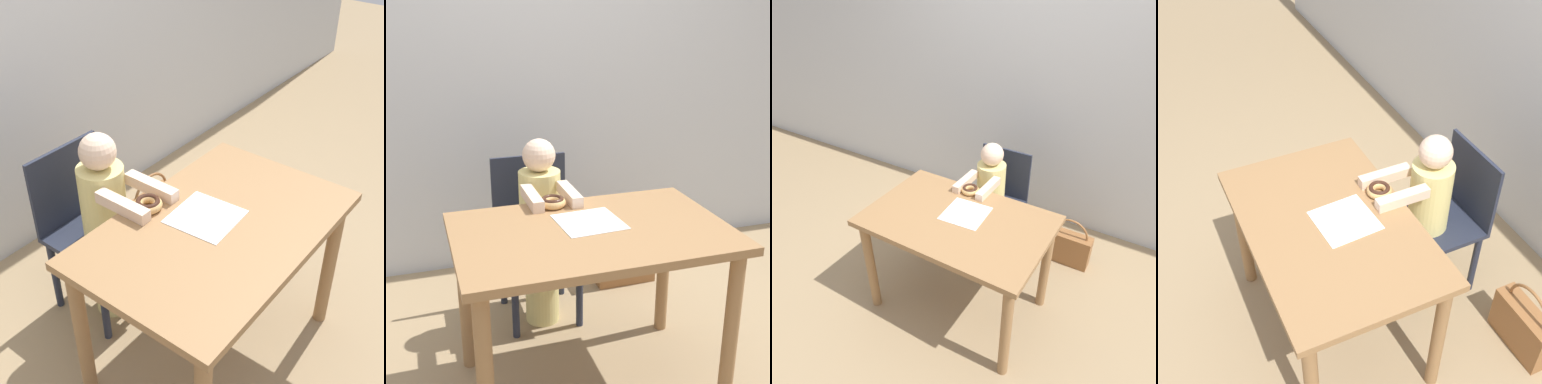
{
  "view_description": "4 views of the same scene",
  "coord_description": "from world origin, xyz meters",
  "views": [
    {
      "loc": [
        -1.33,
        -0.9,
        1.99
      ],
      "look_at": [
        -0.02,
        0.11,
        0.85
      ],
      "focal_mm": 50.0,
      "sensor_mm": 36.0,
      "label": 1
    },
    {
      "loc": [
        -0.64,
        -1.81,
        1.56
      ],
      "look_at": [
        -0.02,
        0.11,
        0.85
      ],
      "focal_mm": 50.0,
      "sensor_mm": 36.0,
      "label": 2
    },
    {
      "loc": [
        0.94,
        -1.48,
        2.06
      ],
      "look_at": [
        -0.02,
        0.11,
        0.85
      ],
      "focal_mm": 35.0,
      "sensor_mm": 36.0,
      "label": 3
    },
    {
      "loc": [
        1.53,
        -0.62,
        2.33
      ],
      "look_at": [
        -0.02,
        0.11,
        0.85
      ],
      "focal_mm": 50.0,
      "sensor_mm": 36.0,
      "label": 4
    }
  ],
  "objects": [
    {
      "name": "donut",
      "position": [
        -0.08,
        0.28,
        0.75
      ],
      "size": [
        0.12,
        0.12,
        0.04
      ],
      "color": "tan",
      "rests_on": "dining_table"
    },
    {
      "name": "napkin",
      "position": [
        0.01,
        0.07,
        0.73
      ],
      "size": [
        0.27,
        0.27,
        0.0
      ],
      "color": "white",
      "rests_on": "dining_table"
    },
    {
      "name": "dining_table",
      "position": [
        0.0,
        0.0,
        0.61
      ],
      "size": [
        1.08,
        0.71,
        0.73
      ],
      "color": "olive",
      "rests_on": "ground_plane"
    },
    {
      "name": "child_figure",
      "position": [
        -0.07,
        0.55,
        0.5
      ],
      "size": [
        0.22,
        0.44,
        0.97
      ],
      "color": "#E0D17F",
      "rests_on": "ground_plane"
    },
    {
      "name": "ground_plane",
      "position": [
        0.0,
        0.0,
        0.0
      ],
      "size": [
        12.0,
        12.0,
        0.0
      ],
      "primitive_type": "plane",
      "color": "#997F5B"
    },
    {
      "name": "wall_back",
      "position": [
        0.0,
        1.31,
        1.25
      ],
      "size": [
        8.0,
        0.05,
        2.5
      ],
      "color": "silver",
      "rests_on": "ground_plane"
    },
    {
      "name": "chair",
      "position": [
        -0.07,
        0.67,
        0.44
      ],
      "size": [
        0.39,
        0.4,
        0.82
      ],
      "color": "#232838",
      "rests_on": "ground_plane"
    },
    {
      "name": "handbag",
      "position": [
        0.49,
        0.79,
        0.14
      ],
      "size": [
        0.35,
        0.11,
        0.4
      ],
      "color": "brown",
      "rests_on": "ground_plane"
    }
  ]
}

